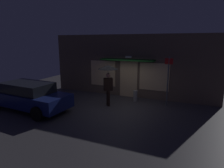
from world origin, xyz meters
The scene contains 6 objects.
ground_plane centered at (0.00, 0.00, 0.00)m, with size 18.00×18.00×0.00m, color #423F44.
building_facade centered at (0.00, 2.34, 1.87)m, with size 10.29×1.00×3.76m.
person_with_umbrella centered at (-0.44, 0.13, 1.69)m, with size 1.06×1.06×2.17m.
parked_car centered at (-3.82, -2.02, 0.71)m, with size 4.47×2.10×1.38m.
street_sign_post centered at (2.42, 1.29, 1.47)m, with size 0.40×0.07×2.61m.
sidewalk_bollard centered at (0.67, 1.41, 0.32)m, with size 0.23×0.23×0.64m, color #9E998E.
Camera 1 is at (3.64, -8.84, 3.35)m, focal length 30.99 mm.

